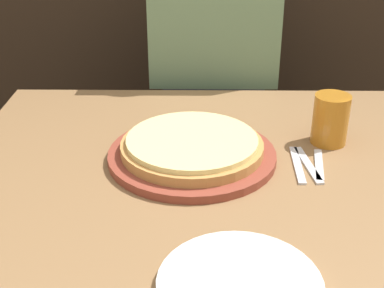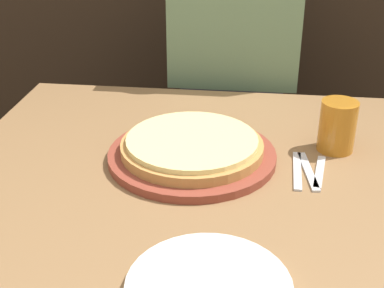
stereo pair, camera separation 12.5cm
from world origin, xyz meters
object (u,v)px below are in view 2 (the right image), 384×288
object	(u,v)px
fork	(297,171)
diner_person	(232,101)
pizza_on_board	(192,150)
beer_glass	(338,124)
dinner_plate	(209,288)
dinner_knife	(308,171)
spoon	(320,172)

from	to	relation	value
fork	diner_person	distance (m)	0.68
pizza_on_board	diner_person	distance (m)	0.63
diner_person	pizza_on_board	bearing A→B (deg)	-96.05
pizza_on_board	beer_glass	xyz separation A→B (m)	(0.34, 0.09, 0.04)
dinner_plate	dinner_knife	size ratio (longest dim) A/B	1.56
spoon	diner_person	bearing A→B (deg)	109.78
dinner_plate	fork	xyz separation A→B (m)	(0.16, 0.42, -0.01)
beer_glass	pizza_on_board	bearing A→B (deg)	-164.93
diner_person	spoon	bearing A→B (deg)	-70.22
dinner_knife	diner_person	size ratio (longest dim) A/B	0.13
pizza_on_board	beer_glass	bearing A→B (deg)	15.07
beer_glass	dinner_plate	world-z (taller)	beer_glass
dinner_plate	fork	bearing A→B (deg)	68.54
spoon	diner_person	xyz separation A→B (m)	(-0.23, 0.64, -0.10)
dinner_plate	pizza_on_board	bearing A→B (deg)	100.42
beer_glass	spoon	size ratio (longest dim) A/B	0.85
pizza_on_board	diner_person	world-z (taller)	diner_person
beer_glass	dinner_knife	world-z (taller)	beer_glass
pizza_on_board	spoon	distance (m)	0.30
beer_glass	dinner_plate	xyz separation A→B (m)	(-0.26, -0.54, -0.06)
dinner_knife	diner_person	world-z (taller)	diner_person
dinner_plate	fork	size ratio (longest dim) A/B	1.57
pizza_on_board	fork	size ratio (longest dim) A/B	2.29
pizza_on_board	fork	world-z (taller)	pizza_on_board
pizza_on_board	dinner_plate	distance (m)	0.45
diner_person	fork	bearing A→B (deg)	-74.26
beer_glass	fork	bearing A→B (deg)	-128.31
fork	diner_person	xyz separation A→B (m)	(-0.18, 0.64, -0.10)
dinner_knife	diner_person	bearing A→B (deg)	107.78
spoon	beer_glass	bearing A→B (deg)	69.10
dinner_plate	diner_person	bearing A→B (deg)	90.93
dinner_knife	spoon	distance (m)	0.02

